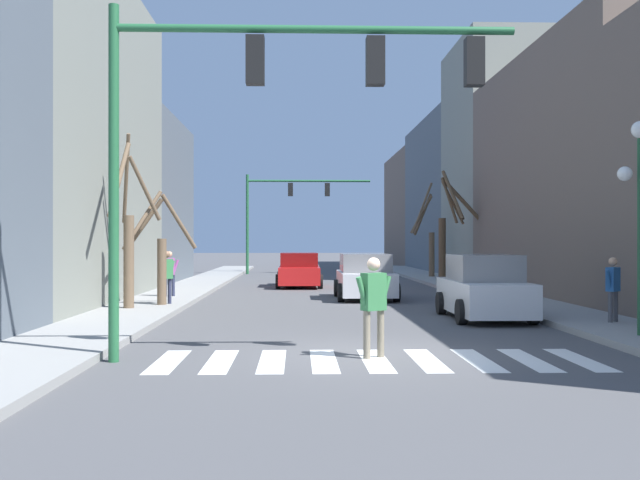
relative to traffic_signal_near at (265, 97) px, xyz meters
The scene contains 19 objects.
ground_plane 5.04m from the traffic_signal_near, 20.82° to the left, with size 240.00×240.00×0.00m, color #4C4C4F.
sidewalk_left 6.12m from the traffic_signal_near, 169.78° to the left, with size 2.35×90.00×0.15m.
building_row_left 13.33m from the traffic_signal_near, 128.12° to the left, with size 6.00×34.05×11.79m.
building_row_right 30.81m from the traffic_signal_near, 66.97° to the left, with size 6.00×65.02×12.70m.
crosswalk_stripes 4.98m from the traffic_signal_near, ahead, with size 7.65×2.60×0.01m.
traffic_signal_near is the anchor object (origin of this frame).
traffic_signal_far 34.62m from the traffic_signal_near, 90.47° to the left, with size 7.92×0.28×6.33m.
street_lamp_right_corner 8.02m from the traffic_signal_near, 15.81° to the left, with size 0.95×0.36×4.42m.
car_parked_right_far 9.64m from the traffic_signal_near, 51.04° to the left, with size 2.03×4.25×1.73m.
car_parked_left_near 21.60m from the traffic_signal_near, 88.27° to the left, with size 2.06×4.76×1.56m.
car_parked_right_mid 14.73m from the traffic_signal_near, 77.77° to the left, with size 2.13×4.17×1.63m.
pedestrian_near_right_corner 11.31m from the traffic_signal_near, 108.92° to the left, with size 0.47×0.63×1.64m.
pedestrian_waiting_at_curb 4.04m from the traffic_signal_near, ahead, with size 0.71×0.47×1.80m.
pedestrian_on_left_sidewalk 10.02m from the traffic_signal_near, 29.92° to the left, with size 0.56×0.50×1.55m.
pedestrian_crossing_street 14.46m from the traffic_signal_near, 106.37° to the left, with size 0.68×0.30×1.59m.
street_tree_left_far 10.98m from the traffic_signal_near, 110.08° to the left, with size 2.03×1.77×3.50m.
street_tree_left_mid 10.10m from the traffic_signal_near, 116.21° to the left, with size 1.21×2.81×5.09m.
street_tree_left_near 23.48m from the traffic_signal_near, 70.81° to the left, with size 2.23×2.26×5.31m.
street_tree_right_mid 29.24m from the traffic_signal_near, 74.54° to the left, with size 1.35×2.25×5.17m.
Camera 1 is at (-1.36, -13.74, 2.09)m, focal length 42.00 mm.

